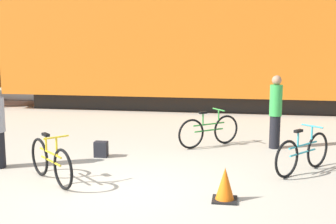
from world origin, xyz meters
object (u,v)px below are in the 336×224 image
at_px(bicycle_green, 209,131).
at_px(bicycle_yellow, 51,162).
at_px(backpack, 101,149).
at_px(traffic_cone, 225,185).
at_px(person_in_green, 276,111).
at_px(freight_train, 187,25).
at_px(bicycle_teal, 303,153).

height_order(bicycle_green, bicycle_yellow, bicycle_yellow).
xyz_separation_m(backpack, traffic_cone, (2.75, -2.30, 0.08)).
xyz_separation_m(person_in_green, traffic_cone, (-1.02, -3.69, -0.62)).
bearing_deg(traffic_cone, freight_train, 100.34).
xyz_separation_m(bicycle_teal, backpack, (-4.17, 0.51, -0.21)).
bearing_deg(person_in_green, backpack, 2.39).
relative_size(bicycle_green, bicycle_teal, 0.98).
bearing_deg(freight_train, person_in_green, -64.61).
bearing_deg(traffic_cone, bicycle_yellow, 171.37).
bearing_deg(bicycle_yellow, person_in_green, 37.84).
distance_m(person_in_green, backpack, 4.08).
distance_m(bicycle_green, person_in_green, 1.61).
distance_m(bicycle_teal, backpack, 4.21).
relative_size(bicycle_green, backpack, 3.98).
height_order(freight_train, backpack, freight_train).
relative_size(bicycle_yellow, traffic_cone, 2.33).
bearing_deg(traffic_cone, bicycle_teal, 51.63).
bearing_deg(traffic_cone, person_in_green, 74.55).
relative_size(person_in_green, backpack, 5.01).
xyz_separation_m(freight_train, bicycle_teal, (3.15, -7.69, -2.58)).
relative_size(bicycle_teal, person_in_green, 0.81).
xyz_separation_m(bicycle_teal, person_in_green, (-0.40, 1.90, 0.50)).
distance_m(freight_train, bicycle_green, 6.49).
xyz_separation_m(bicycle_green, traffic_cone, (0.51, -3.65, -0.12)).
height_order(bicycle_green, person_in_green, person_in_green).
xyz_separation_m(bicycle_green, backpack, (-2.24, -1.35, -0.20)).
bearing_deg(bicycle_green, backpack, -148.93).
bearing_deg(person_in_green, bicycle_teal, 84.09).
bearing_deg(freight_train, traffic_cone, -79.66).
xyz_separation_m(bicycle_yellow, traffic_cone, (3.12, -0.47, -0.13)).
height_order(bicycle_green, traffic_cone, bicycle_green).
distance_m(bicycle_teal, bicycle_yellow, 4.73).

